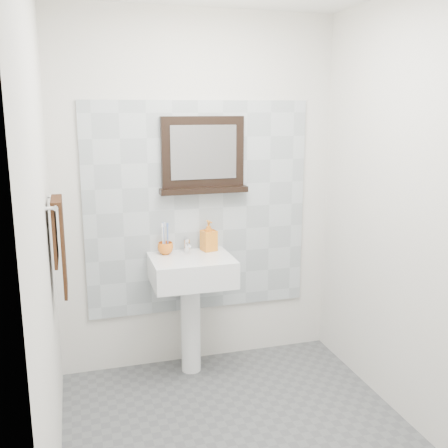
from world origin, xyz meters
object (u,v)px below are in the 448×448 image
at_px(toothbrush_cup, 165,248).
at_px(framed_mirror, 203,157).
at_px(hand_towel, 60,238).
at_px(soap_dispenser, 209,236).
at_px(pedestal_sink, 192,283).

relative_size(toothbrush_cup, framed_mirror, 0.17).
xyz_separation_m(framed_mirror, hand_towel, (-0.97, -0.52, -0.39)).
xyz_separation_m(toothbrush_cup, soap_dispenser, (0.31, 0.01, 0.07)).
distance_m(soap_dispenser, framed_mirror, 0.55).
bearing_deg(toothbrush_cup, soap_dispenser, 1.42).
distance_m(soap_dispenser, hand_towel, 1.10).
bearing_deg(framed_mirror, soap_dispenser, -69.63).
height_order(pedestal_sink, soap_dispenser, soap_dispenser).
xyz_separation_m(toothbrush_cup, framed_mirror, (0.29, 0.07, 0.61)).
height_order(framed_mirror, hand_towel, framed_mirror).
relative_size(soap_dispenser, framed_mirror, 0.35).
height_order(pedestal_sink, framed_mirror, framed_mirror).
height_order(toothbrush_cup, soap_dispenser, soap_dispenser).
relative_size(pedestal_sink, hand_towel, 1.75).
xyz_separation_m(pedestal_sink, toothbrush_cup, (-0.15, 0.12, 0.23)).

